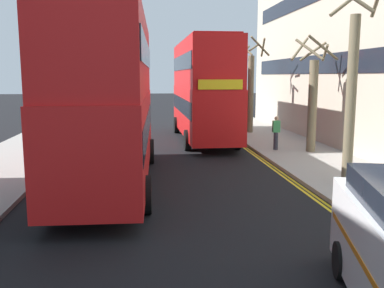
# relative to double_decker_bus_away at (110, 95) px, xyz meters

# --- Properties ---
(sidewalk_right) EXTENTS (4.00, 80.00, 0.14)m
(sidewalk_right) POSITION_rel_double_decker_bus_away_xyz_m (8.44, 2.08, -2.96)
(sidewalk_right) COLOR #9E9991
(sidewalk_right) RESTS_ON ground
(kerb_line_outer) EXTENTS (0.10, 56.00, 0.01)m
(kerb_line_outer) POSITION_rel_double_decker_bus_away_xyz_m (6.34, 0.08, -3.03)
(kerb_line_outer) COLOR yellow
(kerb_line_outer) RESTS_ON ground
(kerb_line_inner) EXTENTS (0.10, 56.00, 0.01)m
(kerb_line_inner) POSITION_rel_double_decker_bus_away_xyz_m (6.18, 0.08, -3.03)
(kerb_line_inner) COLOR yellow
(kerb_line_inner) RESTS_ON ground
(double_decker_bus_away) EXTENTS (3.03, 10.87, 5.64)m
(double_decker_bus_away) POSITION_rel_double_decker_bus_away_xyz_m (0.00, 0.00, 0.00)
(double_decker_bus_away) COLOR red
(double_decker_bus_away) RESTS_ON ground
(double_decker_bus_oncoming) EXTENTS (2.87, 10.83, 5.64)m
(double_decker_bus_oncoming) POSITION_rel_double_decker_bus_away_xyz_m (4.44, 9.64, 0.00)
(double_decker_bus_oncoming) COLOR red
(double_decker_bus_oncoming) RESTS_ON ground
(pedestrian_far) EXTENTS (0.34, 0.22, 1.62)m
(pedestrian_far) POSITION_rel_double_decker_bus_away_xyz_m (7.40, 5.26, -2.04)
(pedestrian_far) COLOR #2D2D38
(pedestrian_far) RESTS_ON sidewalk_right
(street_tree_near) EXTENTS (1.97, 2.10, 5.35)m
(street_tree_near) POSITION_rel_double_decker_bus_away_xyz_m (8.91, 4.66, -0.43)
(street_tree_near) COLOR #6B6047
(street_tree_near) RESTS_ON sidewalk_right
(street_tree_mid) EXTENTS (1.54, 1.54, 6.37)m
(street_tree_mid) POSITION_rel_double_decker_bus_away_xyz_m (7.87, -1.21, 0.10)
(street_tree_mid) COLOR #6B6047
(street_tree_mid) RESTS_ON sidewalk_right
(street_tree_far) EXTENTS (1.62, 1.88, 5.90)m
(street_tree_far) POSITION_rel_double_decker_bus_away_xyz_m (7.72, 22.26, -0.08)
(street_tree_far) COLOR #6B6047
(street_tree_far) RESTS_ON sidewalk_right
(street_tree_distant) EXTENTS (2.01, 1.77, 5.86)m
(street_tree_distant) POSITION_rel_double_decker_bus_away_xyz_m (7.74, 11.75, -0.13)
(street_tree_distant) COLOR #6B6047
(street_tree_distant) RESTS_ON sidewalk_right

